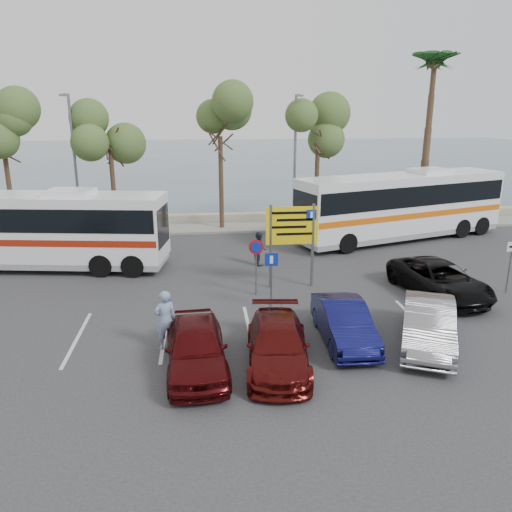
{
  "coord_description": "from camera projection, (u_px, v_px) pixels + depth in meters",
  "views": [
    {
      "loc": [
        -2.69,
        -16.75,
        7.44
      ],
      "look_at": [
        -0.53,
        3.0,
        1.48
      ],
      "focal_mm": 35.0,
      "sensor_mm": 36.0,
      "label": 1
    }
  ],
  "objects": [
    {
      "name": "sign_parking",
      "position": [
        271.0,
        273.0,
        18.68
      ],
      "size": [
        0.5,
        0.07,
        2.25
      ],
      "color": "slate",
      "rests_on": "ground"
    },
    {
      "name": "car_silver_b",
      "position": [
        428.0,
        324.0,
        16.02
      ],
      "size": [
        3.22,
        4.71,
        1.47
      ],
      "primitive_type": "imported",
      "rotation": [
        0.0,
        0.0,
        -0.41
      ],
      "color": "gray",
      "rests_on": "ground"
    },
    {
      "name": "tree_left",
      "position": [
        109.0,
        132.0,
        29.14
      ],
      "size": [
        3.2,
        3.2,
        7.2
      ],
      "color": "#382619",
      "rests_on": "kerb_strip"
    },
    {
      "name": "street_lamp_left",
      "position": [
        74.0,
        158.0,
        28.88
      ],
      "size": [
        0.45,
        1.15,
        8.01
      ],
      "color": "slate",
      "rests_on": "kerb_strip"
    },
    {
      "name": "pedestrian_near",
      "position": [
        165.0,
        320.0,
        15.77
      ],
      "size": [
        0.82,
        0.66,
        1.95
      ],
      "primitive_type": "imported",
      "rotation": [
        0.0,
        0.0,
        3.46
      ],
      "color": "#7B8FB3",
      "rests_on": "ground"
    },
    {
      "name": "direction_sign",
      "position": [
        292.0,
        232.0,
        20.82
      ],
      "size": [
        2.2,
        0.12,
        3.6
      ],
      "color": "slate",
      "rests_on": "ground"
    },
    {
      "name": "sign_no_stop",
      "position": [
        256.0,
        258.0,
        20.12
      ],
      "size": [
        0.6,
        0.08,
        2.35
      ],
      "color": "slate",
      "rests_on": "ground"
    },
    {
      "name": "street_lamp_right",
      "position": [
        295.0,
        156.0,
        30.23
      ],
      "size": [
        0.45,
        1.15,
        8.01
      ],
      "color": "slate",
      "rests_on": "kerb_strip"
    },
    {
      "name": "palm_tree",
      "position": [
        434.0,
        65.0,
        30.06
      ],
      "size": [
        4.8,
        4.8,
        11.2
      ],
      "color": "#382619",
      "rests_on": "kerb_strip"
    },
    {
      "name": "lane_markings",
      "position": [
        251.0,
        330.0,
        17.29
      ],
      "size": [
        12.02,
        4.2,
        0.01
      ],
      "primitive_type": null,
      "color": "silver",
      "rests_on": "ground"
    },
    {
      "name": "tree_right",
      "position": [
        318.0,
        129.0,
        30.39
      ],
      "size": [
        3.2,
        3.2,
        7.4
      ],
      "color": "#382619",
      "rests_on": "kerb_strip"
    },
    {
      "name": "tree_far_left",
      "position": [
        1.0,
        127.0,
        28.43
      ],
      "size": [
        3.2,
        3.2,
        7.6
      ],
      "color": "#382619",
      "rests_on": "kerb_strip"
    },
    {
      "name": "pedestrian_far",
      "position": [
        259.0,
        248.0,
        24.32
      ],
      "size": [
        0.82,
        0.94,
        1.65
      ],
      "primitive_type": "imported",
      "rotation": [
        0.0,
        0.0,
        1.84
      ],
      "color": "#2D3243",
      "rests_on": "ground"
    },
    {
      "name": "seawall",
      "position": [
        243.0,
        218.0,
        33.52
      ],
      "size": [
        48.0,
        0.8,
        0.6
      ],
      "primitive_type": "cube",
      "color": "#A69D84",
      "rests_on": "ground"
    },
    {
      "name": "kerb_strip",
      "position": [
        246.0,
        228.0,
        31.68
      ],
      "size": [
        44.0,
        2.4,
        0.15
      ],
      "primitive_type": "cube",
      "color": "gray",
      "rests_on": "ground"
    },
    {
      "name": "coach_bus_right",
      "position": [
        401.0,
        208.0,
        28.73
      ],
      "size": [
        13.06,
        6.64,
        4.01
      ],
      "color": "white",
      "rests_on": "ground"
    },
    {
      "name": "car_blue",
      "position": [
        344.0,
        322.0,
        16.31
      ],
      "size": [
        1.48,
        4.1,
        1.35
      ],
      "primitive_type": "imported",
      "rotation": [
        0.0,
        0.0,
        -0.01
      ],
      "color": "#0F1049",
      "rests_on": "ground"
    },
    {
      "name": "sign_taxi",
      "position": [
        511.0,
        260.0,
        20.39
      ],
      "size": [
        0.5,
        0.07,
        2.2
      ],
      "color": "slate",
      "rests_on": "ground"
    },
    {
      "name": "sea",
      "position": [
        219.0,
        158.0,
        75.5
      ],
      "size": [
        140.0,
        140.0,
        0.0
      ],
      "primitive_type": "plane",
      "color": "#3A4A5D",
      "rests_on": "ground"
    },
    {
      "name": "car_red",
      "position": [
        196.0,
        347.0,
        14.51
      ],
      "size": [
        1.97,
        4.42,
        1.48
      ],
      "primitive_type": "imported",
      "rotation": [
        0.0,
        0.0,
        0.05
      ],
      "color": "#470A0B",
      "rests_on": "ground"
    },
    {
      "name": "ground",
      "position": [
        279.0,
        317.0,
        18.37
      ],
      "size": [
        120.0,
        120.0,
        0.0
      ],
      "primitive_type": "plane",
      "color": "#2E2E31",
      "rests_on": "ground"
    },
    {
      "name": "coach_bus_left",
      "position": [
        36.0,
        232.0,
        23.52
      ],
      "size": [
        12.44,
        4.38,
        3.8
      ],
      "color": "white",
      "rests_on": "ground"
    },
    {
      "name": "suv_black",
      "position": [
        439.0,
        279.0,
        20.3
      ],
      "size": [
        3.11,
        5.34,
        1.4
      ],
      "primitive_type": "imported",
      "rotation": [
        0.0,
        0.0,
        0.16
      ],
      "color": "black",
      "rests_on": "ground"
    },
    {
      "name": "car_maroon",
      "position": [
        278.0,
        345.0,
        14.78
      ],
      "size": [
        2.29,
        4.64,
        1.3
      ],
      "primitive_type": "imported",
      "rotation": [
        0.0,
        0.0,
        -0.11
      ],
      "color": "#510F0D",
      "rests_on": "ground"
    },
    {
      "name": "tree_mid",
      "position": [
        220.0,
        121.0,
        29.63
      ],
      "size": [
        3.2,
        3.2,
        8.0
      ],
      "color": "#382619",
      "rests_on": "kerb_strip"
    }
  ]
}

